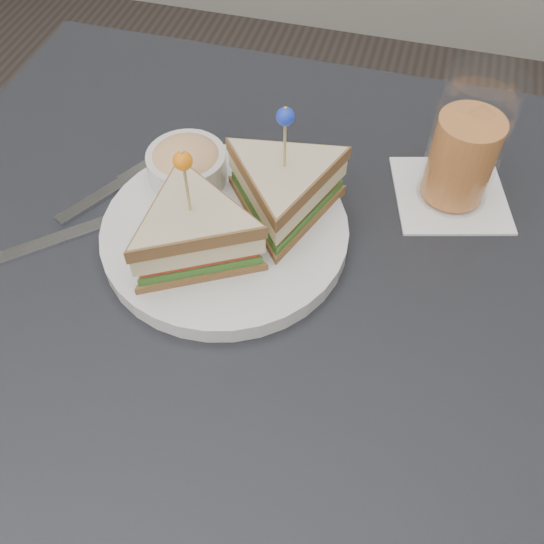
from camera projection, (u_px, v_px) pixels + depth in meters
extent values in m
plane|color=#3F3833|center=(265.00, 535.00, 1.14)|extent=(3.50, 3.50, 0.00)
cube|color=black|center=(259.00, 321.00, 0.56)|extent=(0.80, 0.80, 0.03)
cylinder|color=black|center=(134.00, 237.00, 1.12)|extent=(0.04, 0.04, 0.72)
cylinder|color=black|center=(524.00, 322.00, 1.00)|extent=(0.04, 0.04, 0.72)
cylinder|color=white|center=(225.00, 234.00, 0.59)|extent=(0.24, 0.24, 0.01)
cylinder|color=white|center=(225.00, 228.00, 0.59)|extent=(0.24, 0.24, 0.00)
cylinder|color=tan|center=(187.00, 187.00, 0.50)|extent=(0.00, 0.00, 0.08)
sphere|color=orange|center=(183.00, 161.00, 0.47)|extent=(0.02, 0.02, 0.02)
cylinder|color=tan|center=(285.00, 143.00, 0.53)|extent=(0.00, 0.00, 0.08)
sphere|color=#1830B8|center=(285.00, 117.00, 0.51)|extent=(0.02, 0.02, 0.02)
cylinder|color=silver|center=(187.00, 168.00, 0.62)|extent=(0.08, 0.08, 0.04)
ellipsoid|color=#E0B772|center=(186.00, 159.00, 0.61)|extent=(0.07, 0.07, 0.03)
cube|color=silver|center=(60.00, 238.00, 0.60)|extent=(0.11, 0.10, 0.00)
cube|color=silver|center=(145.00, 207.00, 0.62)|extent=(0.04, 0.04, 0.00)
cube|color=silver|center=(95.00, 200.00, 0.63)|extent=(0.06, 0.08, 0.01)
cube|color=silver|center=(162.00, 158.00, 0.67)|extent=(0.07, 0.10, 0.00)
cylinder|color=silver|center=(198.00, 135.00, 0.69)|extent=(0.03, 0.03, 0.00)
cube|color=white|center=(450.00, 194.00, 0.64)|extent=(0.14, 0.14, 0.00)
cylinder|color=orange|center=(462.00, 158.00, 0.60)|extent=(0.08, 0.08, 0.09)
cylinder|color=white|center=(468.00, 140.00, 0.58)|extent=(0.09, 0.09, 0.14)
cube|color=white|center=(481.00, 119.00, 0.57)|extent=(0.02, 0.02, 0.02)
cube|color=white|center=(461.00, 132.00, 0.56)|extent=(0.02, 0.02, 0.02)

